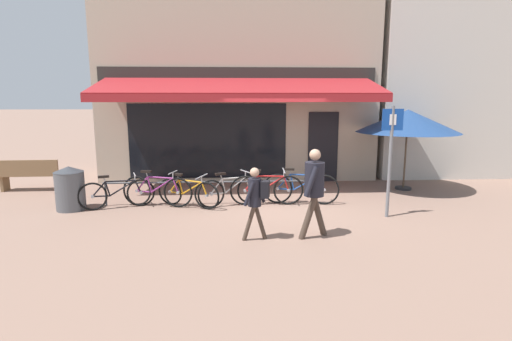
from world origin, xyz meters
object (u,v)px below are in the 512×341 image
at_px(bicycle_purple, 157,191).
at_px(litter_bin, 70,188).
at_px(pedestrian_adult, 314,184).
at_px(bicycle_blue, 301,188).
at_px(parking_sign, 391,150).
at_px(pedestrian_child, 256,195).
at_px(cafe_parasol, 408,121).
at_px(bicycle_red, 267,189).
at_px(bicycle_orange, 188,192).
at_px(bicycle_black, 117,193).
at_px(bicycle_silver, 231,190).
at_px(park_bench, 30,174).

bearing_deg(bicycle_purple, litter_bin, -162.19).
bearing_deg(pedestrian_adult, bicycle_blue, -92.19).
height_order(bicycle_purple, parking_sign, parking_sign).
xyz_separation_m(litter_bin, parking_sign, (6.98, -0.95, 0.94)).
bearing_deg(pedestrian_child, cafe_parasol, -126.84).
height_order(pedestrian_adult, pedestrian_child, pedestrian_adult).
bearing_deg(bicycle_red, pedestrian_child, -98.04).
relative_size(bicycle_purple, pedestrian_child, 1.27).
relative_size(bicycle_purple, bicycle_blue, 0.93).
xyz_separation_m(bicycle_orange, pedestrian_adult, (2.52, -2.14, 0.63)).
height_order(bicycle_orange, cafe_parasol, cafe_parasol).
relative_size(bicycle_red, litter_bin, 1.75).
height_order(bicycle_blue, litter_bin, litter_bin).
height_order(bicycle_purple, bicycle_blue, bicycle_blue).
bearing_deg(bicycle_black, cafe_parasol, -6.24).
xyz_separation_m(bicycle_orange, bicycle_silver, (0.99, 0.12, 0.01)).
bearing_deg(parking_sign, pedestrian_child, -156.69).
bearing_deg(park_bench, bicycle_silver, -19.72).
relative_size(parking_sign, cafe_parasol, 0.86).
height_order(bicycle_orange, litter_bin, litter_bin).
bearing_deg(park_bench, litter_bin, -48.42).
distance_m(bicycle_black, pedestrian_child, 3.85).
distance_m(bicycle_silver, pedestrian_child, 2.44).
height_order(bicycle_orange, bicycle_red, bicycle_red).
height_order(bicycle_silver, cafe_parasol, cafe_parasol).
distance_m(bicycle_blue, litter_bin, 5.31).
xyz_separation_m(bicycle_silver, park_bench, (-5.47, 1.82, 0.10)).
height_order(bicycle_red, cafe_parasol, cafe_parasol).
distance_m(bicycle_black, parking_sign, 6.15).
distance_m(pedestrian_adult, litter_bin, 5.58).
height_order(bicycle_blue, park_bench, park_bench).
bearing_deg(bicycle_blue, bicycle_silver, -168.96).
relative_size(bicycle_silver, park_bench, 0.95).
relative_size(bicycle_purple, cafe_parasol, 0.62).
bearing_deg(park_bench, bicycle_purple, -27.05).
distance_m(bicycle_black, park_bench, 3.44).
bearing_deg(park_bench, pedestrian_adult, -31.54).
bearing_deg(bicycle_orange, bicycle_purple, -163.89).
height_order(bicycle_purple, bicycle_silver, bicycle_purple).
xyz_separation_m(bicycle_silver, litter_bin, (-3.63, -0.16, 0.14)).
bearing_deg(bicycle_silver, bicycle_orange, 162.49).
bearing_deg(pedestrian_child, parking_sign, -144.71).
bearing_deg(bicycle_black, litter_bin, 165.49).
distance_m(bicycle_black, litter_bin, 1.03).
relative_size(bicycle_blue, parking_sign, 0.77).
bearing_deg(bicycle_black, pedestrian_adult, -45.42).
bearing_deg(litter_bin, bicycle_red, 1.74).
bearing_deg(bicycle_red, bicycle_silver, 179.44).
relative_size(bicycle_black, bicycle_red, 0.94).
distance_m(bicycle_purple, bicycle_blue, 3.39).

